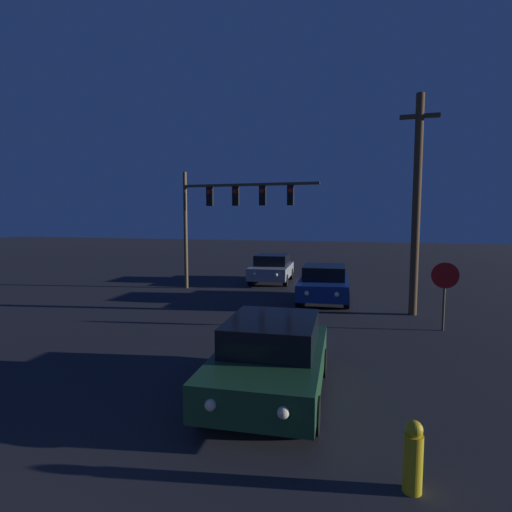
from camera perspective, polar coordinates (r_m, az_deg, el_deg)
The scene contains 7 objects.
car_near at distance 7.94m, azimuth 2.10°, elevation -14.22°, with size 2.21×4.03×1.48m.
car_mid at distance 16.78m, azimuth 9.68°, elevation -3.83°, with size 2.23×4.04×1.48m.
car_far at distance 21.55m, azimuth 2.26°, elevation -1.72°, with size 2.27×4.05×1.48m.
traffic_signal_mast at distance 18.99m, azimuth -4.08°, elevation 7.17°, with size 6.60×0.30×5.67m.
stop_sign at distance 13.41m, azimuth 25.36°, elevation -3.51°, with size 0.79×0.07×2.11m.
utility_pole at distance 15.11m, azimuth 21.95°, elevation 7.03°, with size 1.30×0.28×7.68m.
fire_hydrant at distance 5.92m, azimuth 21.52°, elevation -25.13°, with size 0.24×0.24×0.93m.
Camera 1 is at (3.59, -0.27, 3.43)m, focal length 28.00 mm.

